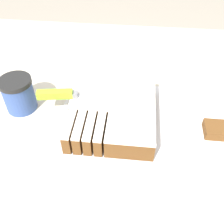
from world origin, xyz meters
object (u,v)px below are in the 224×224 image
Objects in this scene: brownie at (215,130)px; knife at (67,94)px; coffee_cup at (19,94)px; cake at (113,111)px; cake_board at (112,120)px.

knife is at bearing 174.95° from brownie.
coffee_cup is (-0.15, 0.01, -0.02)m from knife.
brownie is (0.28, -0.02, -0.02)m from cake.
cake_board is 0.15m from knife.
cake is 2.57× the size of coffee_cup.
coffee_cup is (-0.29, 0.03, 0.02)m from cake.
coffee_cup is at bearing 173.82° from cake_board.
cake_board is at bearing -16.10° from knife.
knife is at bearing 172.89° from cake_board.
cake is 0.86× the size of knife.
cake is 0.29m from brownie.
coffee_cup reaches higher than cake.
brownie is at bearing -4.13° from cake_board.
cake is (0.00, 0.00, 0.03)m from cake_board.
brownie is at bearing -5.01° from cake.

